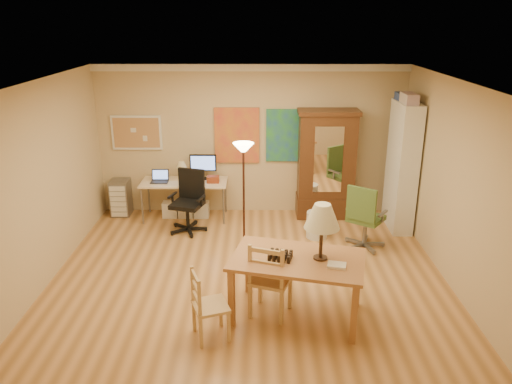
{
  "coord_description": "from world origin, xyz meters",
  "views": [
    {
      "loc": [
        0.13,
        -6.3,
        3.47
      ],
      "look_at": [
        0.1,
        0.3,
        1.14
      ],
      "focal_mm": 35.0,
      "sensor_mm": 36.0,
      "label": 1
    }
  ],
  "objects_px": {
    "dining_table": "(306,247)",
    "armoire": "(326,171)",
    "computer_desk": "(187,195)",
    "bookshelf": "(402,167)",
    "office_chair_black": "(189,215)",
    "office_chair_green": "(364,231)"
  },
  "relations": [
    {
      "from": "dining_table",
      "to": "armoire",
      "type": "bearing_deg",
      "value": 78.73
    },
    {
      "from": "computer_desk",
      "to": "bookshelf",
      "type": "height_order",
      "value": "bookshelf"
    },
    {
      "from": "armoire",
      "to": "bookshelf",
      "type": "height_order",
      "value": "bookshelf"
    },
    {
      "from": "dining_table",
      "to": "computer_desk",
      "type": "distance_m",
      "value": 3.71
    },
    {
      "from": "dining_table",
      "to": "computer_desk",
      "type": "bearing_deg",
      "value": 120.34
    },
    {
      "from": "office_chair_black",
      "to": "bookshelf",
      "type": "height_order",
      "value": "bookshelf"
    },
    {
      "from": "dining_table",
      "to": "office_chair_black",
      "type": "xyz_separation_m",
      "value": [
        -1.75,
        2.57,
        -0.64
      ]
    },
    {
      "from": "office_chair_black",
      "to": "armoire",
      "type": "height_order",
      "value": "armoire"
    },
    {
      "from": "armoire",
      "to": "dining_table",
      "type": "bearing_deg",
      "value": -101.27
    },
    {
      "from": "office_chair_green",
      "to": "bookshelf",
      "type": "xyz_separation_m",
      "value": [
        0.75,
        0.85,
        0.8
      ]
    },
    {
      "from": "computer_desk",
      "to": "armoire",
      "type": "xyz_separation_m",
      "value": [
        2.51,
        0.08,
        0.43
      ]
    },
    {
      "from": "computer_desk",
      "to": "office_chair_black",
      "type": "bearing_deg",
      "value": -79.94
    },
    {
      "from": "bookshelf",
      "to": "armoire",
      "type": "bearing_deg",
      "value": 157.41
    },
    {
      "from": "computer_desk",
      "to": "office_chair_green",
      "type": "bearing_deg",
      "value": -23.2
    },
    {
      "from": "dining_table",
      "to": "office_chair_green",
      "type": "height_order",
      "value": "dining_table"
    },
    {
      "from": "dining_table",
      "to": "bookshelf",
      "type": "relative_size",
      "value": 0.8
    },
    {
      "from": "office_chair_black",
      "to": "office_chair_green",
      "type": "bearing_deg",
      "value": -13.08
    },
    {
      "from": "computer_desk",
      "to": "bookshelf",
      "type": "distance_m",
      "value": 3.79
    },
    {
      "from": "computer_desk",
      "to": "bookshelf",
      "type": "xyz_separation_m",
      "value": [
        3.71,
        -0.42,
        0.66
      ]
    },
    {
      "from": "bookshelf",
      "to": "office_chair_black",
      "type": "bearing_deg",
      "value": -176.98
    },
    {
      "from": "dining_table",
      "to": "bookshelf",
      "type": "distance_m",
      "value": 3.32
    },
    {
      "from": "dining_table",
      "to": "office_chair_black",
      "type": "relative_size",
      "value": 1.65
    }
  ]
}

